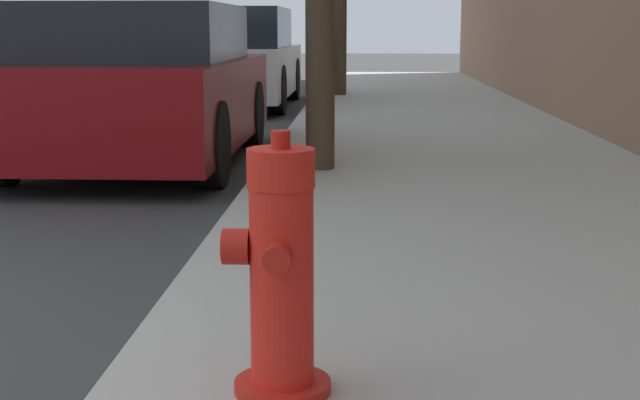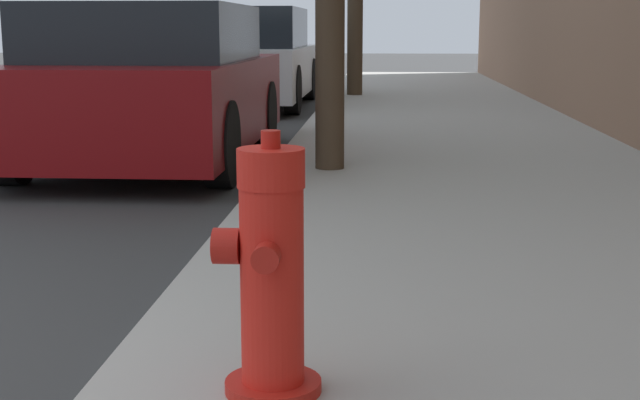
# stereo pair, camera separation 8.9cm
# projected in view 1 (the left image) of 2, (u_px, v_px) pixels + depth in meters

# --- Properties ---
(fire_hydrant) EXTENTS (0.32, 0.32, 0.79)m
(fire_hydrant) POSITION_uv_depth(u_px,v_px,m) (280.00, 276.00, 2.61)
(fire_hydrant) COLOR red
(fire_hydrant) RESTS_ON sidewalk_slab
(parked_car_near) EXTENTS (1.82, 3.84, 1.38)m
(parked_car_near) POSITION_uv_depth(u_px,v_px,m) (141.00, 87.00, 7.75)
(parked_car_near) COLOR maroon
(parked_car_near) RESTS_ON ground_plane
(parked_car_mid) EXTENTS (1.86, 4.27, 1.48)m
(parked_car_mid) POSITION_uv_depth(u_px,v_px,m) (231.00, 59.00, 13.48)
(parked_car_mid) COLOR silver
(parked_car_mid) RESTS_ON ground_plane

